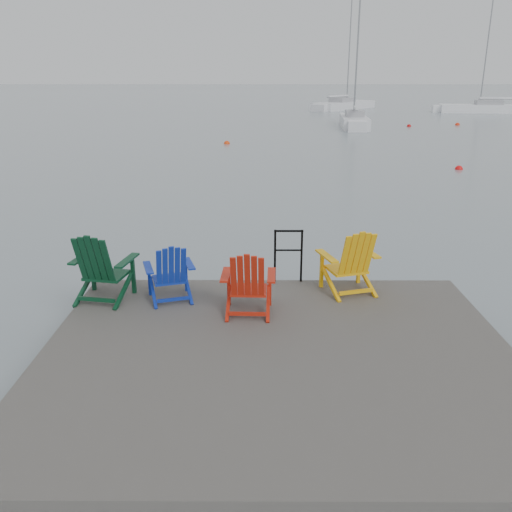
{
  "coord_description": "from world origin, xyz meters",
  "views": [
    {
      "loc": [
        -0.25,
        -6.05,
        3.83
      ],
      "look_at": [
        -0.29,
        2.74,
        0.85
      ],
      "focal_mm": 38.0,
      "sensor_mm": 36.0,
      "label": 1
    }
  ],
  "objects_px": {
    "sailboat_mid": "(344,106)",
    "buoy_c": "(457,125)",
    "chair_blue": "(170,272)",
    "buoy_a": "(459,169)",
    "handrail": "(288,251)",
    "chair_red": "(248,282)",
    "buoy_b": "(227,144)",
    "sailboat_near": "(354,122)",
    "buoy_d": "(409,126)",
    "chair_yellow": "(351,261)",
    "chair_green": "(101,266)",
    "sailboat_far": "(484,109)"
  },
  "relations": [
    {
      "from": "chair_yellow",
      "to": "buoy_d",
      "type": "height_order",
      "value": "chair_yellow"
    },
    {
      "from": "chair_red",
      "to": "sailboat_mid",
      "type": "height_order",
      "value": "sailboat_mid"
    },
    {
      "from": "chair_yellow",
      "to": "buoy_c",
      "type": "height_order",
      "value": "chair_yellow"
    },
    {
      "from": "sailboat_far",
      "to": "buoy_a",
      "type": "bearing_deg",
      "value": 165.86
    },
    {
      "from": "chair_green",
      "to": "chair_yellow",
      "type": "bearing_deg",
      "value": 15.34
    },
    {
      "from": "buoy_a",
      "to": "buoy_c",
      "type": "relative_size",
      "value": 0.88
    },
    {
      "from": "chair_green",
      "to": "chair_red",
      "type": "relative_size",
      "value": 1.12
    },
    {
      "from": "sailboat_mid",
      "to": "buoy_c",
      "type": "height_order",
      "value": "sailboat_mid"
    },
    {
      "from": "chair_blue",
      "to": "buoy_a",
      "type": "height_order",
      "value": "chair_blue"
    },
    {
      "from": "buoy_d",
      "to": "chair_red",
      "type": "bearing_deg",
      "value": -108.36
    },
    {
      "from": "chair_red",
      "to": "chair_yellow",
      "type": "distance_m",
      "value": 1.79
    },
    {
      "from": "chair_blue",
      "to": "sailboat_mid",
      "type": "height_order",
      "value": "sailboat_mid"
    },
    {
      "from": "chair_red",
      "to": "sailboat_far",
      "type": "bearing_deg",
      "value": 67.02
    },
    {
      "from": "chair_yellow",
      "to": "sailboat_far",
      "type": "relative_size",
      "value": 0.09
    },
    {
      "from": "handrail",
      "to": "buoy_c",
      "type": "xyz_separation_m",
      "value": [
        14.93,
        34.55,
        -1.04
      ]
    },
    {
      "from": "chair_red",
      "to": "sailboat_far",
      "type": "relative_size",
      "value": 0.08
    },
    {
      "from": "chair_blue",
      "to": "buoy_c",
      "type": "height_order",
      "value": "chair_blue"
    },
    {
      "from": "sailboat_mid",
      "to": "buoy_d",
      "type": "relative_size",
      "value": 39.61
    },
    {
      "from": "buoy_c",
      "to": "buoy_b",
      "type": "bearing_deg",
      "value": -145.55
    },
    {
      "from": "sailboat_far",
      "to": "buoy_d",
      "type": "height_order",
      "value": "sailboat_far"
    },
    {
      "from": "sailboat_near",
      "to": "sailboat_far",
      "type": "xyz_separation_m",
      "value": [
        15.75,
        15.35,
        -0.0
      ]
    },
    {
      "from": "chair_red",
      "to": "buoy_a",
      "type": "relative_size",
      "value": 3.05
    },
    {
      "from": "handrail",
      "to": "buoy_c",
      "type": "height_order",
      "value": "handrail"
    },
    {
      "from": "chair_blue",
      "to": "buoy_a",
      "type": "xyz_separation_m",
      "value": [
        9.75,
        14.99,
        -0.96
      ]
    },
    {
      "from": "chair_blue",
      "to": "buoy_c",
      "type": "bearing_deg",
      "value": 47.54
    },
    {
      "from": "chair_green",
      "to": "sailboat_far",
      "type": "height_order",
      "value": "sailboat_far"
    },
    {
      "from": "buoy_d",
      "to": "buoy_b",
      "type": "bearing_deg",
      "value": -141.03
    },
    {
      "from": "chair_red",
      "to": "buoy_b",
      "type": "distance_m",
      "value": 24.1
    },
    {
      "from": "buoy_d",
      "to": "buoy_a",
      "type": "bearing_deg",
      "value": -98.77
    },
    {
      "from": "chair_red",
      "to": "buoy_d",
      "type": "relative_size",
      "value": 2.96
    },
    {
      "from": "handrail",
      "to": "chair_red",
      "type": "distance_m",
      "value": 1.45
    },
    {
      "from": "buoy_a",
      "to": "buoy_b",
      "type": "xyz_separation_m",
      "value": [
        -10.21,
        8.53,
        0.0
      ]
    },
    {
      "from": "chair_green",
      "to": "buoy_c",
      "type": "relative_size",
      "value": 2.99
    },
    {
      "from": "chair_green",
      "to": "buoy_a",
      "type": "height_order",
      "value": "chair_green"
    },
    {
      "from": "handrail",
      "to": "buoy_b",
      "type": "distance_m",
      "value": 22.87
    },
    {
      "from": "sailboat_near",
      "to": "buoy_d",
      "type": "distance_m",
      "value": 4.31
    },
    {
      "from": "handrail",
      "to": "chair_blue",
      "type": "bearing_deg",
      "value": -156.52
    },
    {
      "from": "handrail",
      "to": "buoy_c",
      "type": "bearing_deg",
      "value": 66.63
    },
    {
      "from": "sailboat_far",
      "to": "buoy_d",
      "type": "relative_size",
      "value": 35.42
    },
    {
      "from": "chair_green",
      "to": "chair_yellow",
      "type": "xyz_separation_m",
      "value": [
        3.83,
        0.32,
        -0.02
      ]
    },
    {
      "from": "buoy_b",
      "to": "sailboat_near",
      "type": "bearing_deg",
      "value": 48.87
    },
    {
      "from": "buoy_a",
      "to": "buoy_b",
      "type": "distance_m",
      "value": 13.31
    },
    {
      "from": "chair_red",
      "to": "buoy_a",
      "type": "bearing_deg",
      "value": 63.01
    },
    {
      "from": "chair_blue",
      "to": "buoy_c",
      "type": "distance_m",
      "value": 39.13
    },
    {
      "from": "handrail",
      "to": "sailboat_near",
      "type": "xyz_separation_m",
      "value": [
        6.6,
        32.92,
        -0.69
      ]
    },
    {
      "from": "chair_blue",
      "to": "buoy_c",
      "type": "relative_size",
      "value": 2.51
    },
    {
      "from": "chair_green",
      "to": "buoy_b",
      "type": "bearing_deg",
      "value": 99.12
    },
    {
      "from": "handrail",
      "to": "buoy_d",
      "type": "relative_size",
      "value": 2.72
    },
    {
      "from": "chair_red",
      "to": "buoy_c",
      "type": "xyz_separation_m",
      "value": [
        15.57,
        35.85,
        -0.99
      ]
    },
    {
      "from": "chair_blue",
      "to": "sailboat_near",
      "type": "distance_m",
      "value": 34.76
    }
  ]
}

